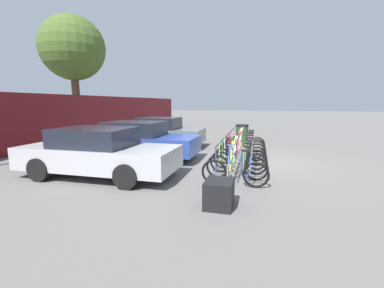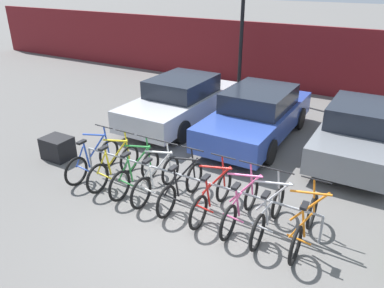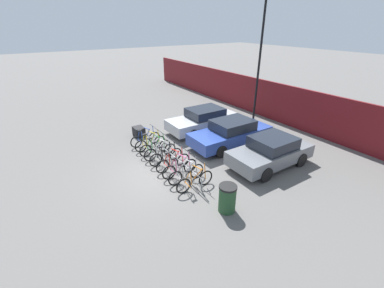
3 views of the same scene
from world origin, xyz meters
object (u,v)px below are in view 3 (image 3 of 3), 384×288
at_px(bicycle_green, 155,147).
at_px(bicycle_pink, 180,168).
at_px(car_silver, 204,120).
at_px(bicycle_blue, 145,139).
at_px(bicycle_white, 160,151).
at_px(bicycle_orange, 195,181).
at_px(car_blue, 231,133).
at_px(lamp_post, 260,56).
at_px(cargo_crate, 139,132).
at_px(car_grey, 271,152).
at_px(bicycle_silver, 186,174).
at_px(bike_rack, 169,153).
at_px(trash_bin, 227,198).
at_px(bicycle_black, 166,156).
at_px(bicycle_yellow, 150,143).
at_px(bicycle_red, 173,162).

bearing_deg(bicycle_green, bicycle_pink, -0.71).
bearing_deg(car_silver, bicycle_blue, -89.35).
height_order(bicycle_white, bicycle_orange, same).
xyz_separation_m(car_blue, lamp_post, (-2.33, 4.09, 3.45)).
bearing_deg(cargo_crate, car_grey, 30.31).
relative_size(bicycle_silver, bicycle_orange, 1.00).
bearing_deg(bike_rack, bicycle_silver, -4.81).
bearing_deg(bicycle_white, bicycle_green, 178.56).
height_order(bicycle_orange, trash_bin, bicycle_orange).
bearing_deg(bicycle_black, cargo_crate, 174.72).
height_order(bicycle_yellow, car_grey, car_grey).
xyz_separation_m(bicycle_blue, bicycle_yellow, (0.62, 0.00, 0.00)).
xyz_separation_m(bike_rack, bicycle_black, (-0.05, -0.15, -0.13)).
xyz_separation_m(bicycle_green, car_grey, (3.88, 3.97, 0.31)).
bearing_deg(bicycle_green, bicycle_silver, -0.71).
distance_m(car_blue, car_grey, 2.67).
distance_m(bicycle_white, car_grey, 5.20).
bearing_deg(bicycle_silver, trash_bin, 7.42).
bearing_deg(bicycle_pink, lamp_post, 113.74).
relative_size(bicycle_silver, lamp_post, 0.23).
xyz_separation_m(bicycle_white, lamp_post, (-1.65, 7.97, 3.76)).
xyz_separation_m(bike_rack, bicycle_orange, (2.40, -0.15, -0.13)).
height_order(bicycle_white, bicycle_black, same).
height_order(bicycle_white, bicycle_red, same).
bearing_deg(bicycle_green, bike_rack, 6.43).
distance_m(bike_rack, trash_bin, 4.10).
xyz_separation_m(car_grey, lamp_post, (-4.99, 4.00, 3.45)).
distance_m(bicycle_pink, trash_bin, 2.88).
height_order(bicycle_green, bicycle_orange, same).
relative_size(bicycle_red, car_grey, 0.43).
bearing_deg(bike_rack, lamp_post, 106.39).
bearing_deg(bicycle_red, bicycle_pink, -2.16).
relative_size(bicycle_white, car_grey, 0.43).
bearing_deg(bicycle_pink, bicycle_green, 179.84).
distance_m(bicycle_blue, trash_bin, 6.50).
relative_size(bicycle_blue, car_grey, 0.43).
relative_size(bicycle_blue, bicycle_orange, 1.00).
bearing_deg(bicycle_silver, lamp_post, 118.91).
distance_m(bicycle_red, bicycle_orange, 1.76).
bearing_deg(bicycle_orange, bicycle_pink, -178.53).
bearing_deg(bicycle_pink, bicycle_orange, -0.16).
bearing_deg(cargo_crate, bicycle_black, -2.81).
distance_m(bike_rack, bicycle_black, 0.20).
height_order(bicycle_white, car_blue, car_blue).
distance_m(bike_rack, bicycle_white, 0.68).
height_order(car_blue, trash_bin, car_blue).
xyz_separation_m(bike_rack, bicycle_pink, (1.23, -0.15, -0.13)).
height_order(bike_rack, car_blue, car_blue).
height_order(bicycle_silver, bicycle_orange, same).
xyz_separation_m(bicycle_green, cargo_crate, (-2.60, 0.18, -0.10)).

